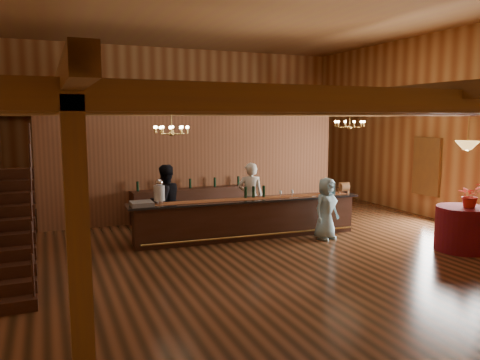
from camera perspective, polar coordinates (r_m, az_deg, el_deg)
name	(u,v)px	position (r m, az deg, el deg)	size (l,w,h in m)	color
floor	(264,245)	(11.29, 2.96, -7.89)	(14.00, 14.00, 0.00)	brown
ceiling	(266,6)	(11.16, 3.16, 20.47)	(14.00, 14.00, 0.00)	#956036
wall_back	(182,125)	(17.45, -7.07, 6.66)	(12.00, 0.10, 5.50)	tan
wall_right	(457,127)	(14.54, 24.99, 5.85)	(0.10, 14.00, 5.50)	tan
beam_grid	(256,108)	(11.34, 1.94, 8.75)	(11.90, 13.90, 0.39)	brown
support_posts	(274,181)	(10.53, 4.20, -0.12)	(9.20, 10.20, 3.20)	brown
partition_wall	(199,167)	(14.03, -5.07, 1.58)	(9.00, 0.18, 3.10)	brown
window_right_back	(427,166)	(15.26, 21.84, 1.55)	(0.12, 1.05, 1.75)	white
staircase	(5,232)	(9.30, -26.73, -5.70)	(1.00, 2.80, 2.00)	#371E15
backroom_boxes	(187,191)	(16.12, -6.50, -1.33)	(4.10, 0.60, 1.10)	#371E15
tasting_bar	(248,218)	(11.80, 0.94, -4.67)	(5.99, 1.11, 1.00)	#371E15
beverage_dispenser	(159,192)	(11.15, -9.81, -1.45)	(0.26, 0.26, 0.60)	silver
glass_rack_tray	(142,204)	(11.03, -11.91, -2.85)	(0.50, 0.50, 0.10)	gray
raffle_drum	(344,187)	(12.83, 12.53, -0.85)	(0.34, 0.24, 0.30)	brown
bar_bottle_0	(246,192)	(11.78, 0.69, -1.53)	(0.07, 0.07, 0.30)	black
bar_bottle_1	(253,192)	(11.86, 1.65, -1.48)	(0.07, 0.07, 0.30)	black
bar_bottle_2	(264,191)	(11.96, 2.91, -1.41)	(0.07, 0.07, 0.30)	black
backbar_shelf	(190,204)	(13.82, -6.06, -2.99)	(3.45, 0.54, 0.97)	#371E15
round_table	(462,229)	(11.84, 25.44, -5.37)	(1.17, 1.17, 1.01)	maroon
chandelier_left	(172,130)	(10.89, -8.35, 6.10)	(0.80, 0.80, 0.61)	#B49044
chandelier_right	(350,124)	(13.23, 13.22, 6.70)	(0.80, 0.80, 0.50)	#B49044
pendant_lamp	(467,145)	(11.59, 25.97, 3.83)	(0.52, 0.52, 0.90)	#B49044
bartender	(250,197)	(12.46, 1.29, -2.07)	(0.67, 0.44, 1.84)	white
staff_second	(165,202)	(11.79, -9.15, -2.66)	(0.91, 0.71, 1.86)	black
guest	(326,208)	(11.83, 10.46, -3.44)	(0.76, 0.49, 1.55)	#8CBBCA
floor_plant	(252,191)	(15.14, 1.46, -1.40)	(0.71, 0.58, 1.30)	#284E25
table_flowers	(470,195)	(11.66, 26.24, -1.66)	(0.51, 0.44, 0.57)	red
table_vase	(471,200)	(11.79, 26.35, -2.25)	(0.15, 0.15, 0.29)	#B49044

